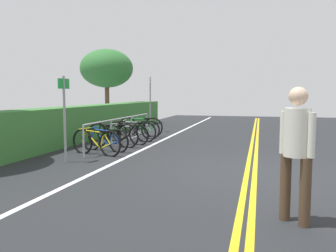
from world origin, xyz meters
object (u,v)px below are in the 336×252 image
Objects in this scene: bicycle_5 at (136,130)px; sign_post_near at (64,110)px; bicycle_3 at (125,134)px; bicycle_2 at (113,135)px; bicycle_6 at (140,127)px; tree_mid at (107,69)px; bike_rack at (122,124)px; bicycle_1 at (105,140)px; sign_post_far at (150,99)px; pedestrian at (297,145)px; bicycle_0 at (96,142)px; bicycle_4 at (131,131)px.

sign_post_near is (-4.57, 0.13, 0.92)m from bicycle_5.
bicycle_3 is 0.81× the size of sign_post_near.
bicycle_2 reaches higher than bicycle_3.
tree_mid is (4.45, 3.43, 2.59)m from bicycle_6.
bike_rack is at bearing -179.17° from bicycle_5.
bicycle_1 is at bearing 177.27° from bicycle_3.
bicycle_2 is at bearing 163.56° from bicycle_3.
bicycle_1 is 0.69× the size of sign_post_far.
bicycle_1 is 0.91× the size of bicycle_2.
bicycle_3 is at bearing 38.41° from pedestrian.
sign_post_far is (1.54, 0.09, 1.05)m from bicycle_6.
bike_rack is at bearing -4.88° from bicycle_2.
bicycle_6 is 0.77× the size of sign_post_far.
bicycle_1 is 0.41× the size of tree_mid.
bicycle_4 reaches higher than bicycle_0.
bicycle_0 is 6.14m from pedestrian.
pedestrian is at bearing -144.30° from bicycle_4.
bicycle_5 is 8.81m from pedestrian.
sign_post_near is at bearing 175.03° from bicycle_3.
bicycle_6 is 1.05× the size of pedestrian.
bicycle_6 is at bearing -176.69° from sign_post_far.
bicycle_5 is at bearing -1.65° from sign_post_near.
bicycle_6 is at bearing 1.03° from bicycle_2.
tree_mid reaches higher than bicycle_2.
bicycle_6 reaches higher than bicycle_3.
bicycle_5 is at bearing 7.58° from bicycle_4.
bicycle_3 is at bearing -175.10° from sign_post_far.
bicycle_3 is 7.98m from tree_mid.
bicycle_5 is at bearing 1.51° from bicycle_1.
pedestrian is 0.73× the size of sign_post_far.
sign_post_far is at bearing 1.85° from bicycle_2.
bike_rack is 3.25m from sign_post_near.
sign_post_far reaches higher than bicycle_5.
bicycle_4 reaches higher than bicycle_1.
pedestrian is 5.69m from sign_post_near.
bicycle_1 is 3.54m from bicycle_6.
pedestrian is at bearing -119.14° from sign_post_near.
bicycle_4 is (1.26, -0.14, -0.02)m from bicycle_2.
bicycle_3 is at bearing -174.33° from bicycle_5.
bicycle_5 is 0.84× the size of sign_post_near.
bicycle_3 is 3.84m from sign_post_far.
sign_post_near is at bearing 177.82° from bicycle_2.
bicycle_6 is (2.13, 0.23, 0.04)m from bicycle_3.
bicycle_3 is 3.29m from sign_post_near.
bicycle_3 is (2.03, -0.02, -0.01)m from bicycle_0.
bicycle_1 is (-1.45, -0.05, -0.32)m from bike_rack.
bicycle_0 is 5.81m from sign_post_far.
bicycle_0 is 0.91× the size of bicycle_6.
bicycle_1 is at bearing -6.76° from sign_post_near.
tree_mid reaches higher than bike_rack.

